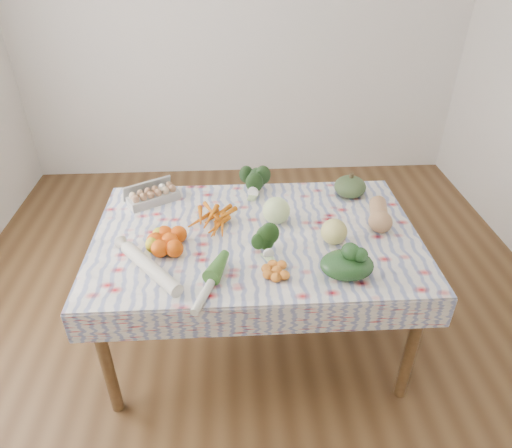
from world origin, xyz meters
name	(u,v)px	position (x,y,z in m)	size (l,w,h in m)	color
ground	(256,337)	(0.00, 0.00, 0.00)	(4.50, 4.50, 0.00)	#50351B
wall_back	(241,21)	(0.00, 2.25, 1.40)	(4.00, 0.04, 2.80)	silver
dining_table	(256,247)	(0.00, 0.00, 0.68)	(1.60, 1.00, 0.75)	brown
tablecloth	(256,234)	(0.00, 0.00, 0.76)	(1.66, 1.06, 0.01)	silver
egg_carton	(154,197)	(-0.56, 0.34, 0.80)	(0.29, 0.11, 0.08)	#AFAFAA
carrot_bunch	(213,221)	(-0.22, 0.09, 0.78)	(0.25, 0.23, 0.05)	#CE610C
kale_bunch	(255,183)	(0.02, 0.40, 0.84)	(0.17, 0.15, 0.15)	#1C3717
kabocha_squash	(350,187)	(0.57, 0.36, 0.82)	(0.18, 0.18, 0.12)	#3E562E
cabbage	(276,211)	(0.11, 0.10, 0.83)	(0.15, 0.15, 0.15)	#C7E393
butternut_squash	(380,213)	(0.65, 0.06, 0.82)	(0.12, 0.26, 0.12)	tan
orange_cluster	(169,241)	(-0.43, -0.10, 0.81)	(0.27, 0.27, 0.09)	#F2560A
broccoli	(266,246)	(0.04, -0.18, 0.81)	(0.13, 0.13, 0.10)	#1F4517
mandarin_cluster	(277,270)	(0.07, -0.33, 0.79)	(0.16, 0.16, 0.05)	orange
grapefruit	(334,232)	(0.38, -0.10, 0.83)	(0.13, 0.13, 0.13)	#DDD572
spinach_bag	(347,265)	(0.39, -0.35, 0.82)	(0.24, 0.19, 0.11)	#193718
daikon	(151,268)	(-0.49, -0.29, 0.79)	(0.06, 0.06, 0.45)	silver
leek	(210,283)	(-0.22, -0.40, 0.78)	(0.04, 0.04, 0.37)	silver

